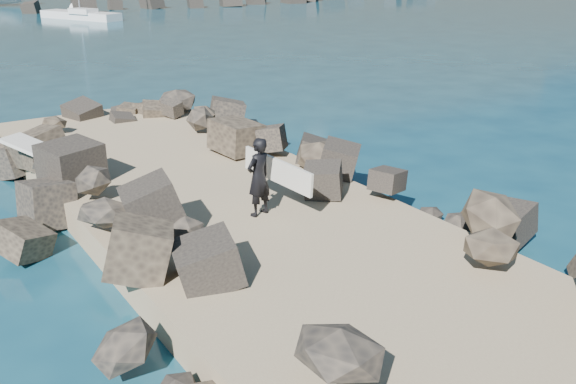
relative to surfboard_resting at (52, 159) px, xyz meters
name	(u,v)px	position (x,y,z in m)	size (l,w,h in m)	color
ground	(261,247)	(2.71, -4.85, -1.04)	(800.00, 800.00, 0.00)	#0F384C
jetty	(320,273)	(2.71, -6.85, -0.74)	(6.00, 26.00, 0.60)	#8C7759
riprap_left	(152,297)	(-0.19, -6.35, -0.54)	(2.60, 22.00, 1.00)	black
riprap_right	(420,217)	(5.61, -6.35, -0.54)	(2.60, 22.00, 1.00)	black
surfboard_resting	(52,159)	(0.00, 0.00, 0.00)	(0.65, 2.61, 0.09)	silver
surfer_with_board	(261,176)	(2.90, -4.61, 0.36)	(0.97, 1.97, 1.60)	black
sailboat_c	(81,15)	(13.71, 43.64, -0.70)	(5.18, 8.34, 9.92)	white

